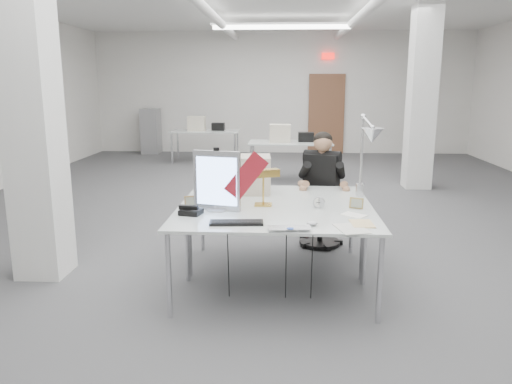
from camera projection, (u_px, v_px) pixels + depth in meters
The scene contains 23 objects.
room_shell at pixel (282, 97), 6.62m from camera, with size 10.04×14.04×3.24m.
desk_main at pixel (274, 219), 4.26m from camera, with size 1.80×0.90×0.03m, color silver.
desk_second at pixel (276, 196), 5.14m from camera, with size 1.80×0.90×0.03m, color silver.
bg_desk_a at pixel (290, 143), 9.61m from camera, with size 1.60×0.80×0.03m, color silver.
bg_desk_b at pixel (205, 131), 11.87m from camera, with size 1.60×0.80×0.03m, color silver.
filing_cabinet at pixel (151, 131), 13.40m from camera, with size 0.45×0.55×1.20m, color gray.
office_chair at pixel (321, 198), 5.79m from camera, with size 0.56×0.56×1.14m, color black, non-canonical shape.
seated_person at pixel (322, 171), 5.67m from camera, with size 0.49×0.61×0.91m, color black, non-canonical shape.
monitor at pixel (217, 181), 4.45m from camera, with size 0.44×0.04×0.54m, color #A9A8AD.
pennant at pixel (246, 176), 4.39m from camera, with size 0.42×0.01×0.18m, color maroon.
keyboard at pixel (236, 223), 4.06m from camera, with size 0.44×0.15×0.02m, color black.
laptop at pixel (290, 230), 3.84m from camera, with size 0.34×0.22×0.03m, color #B2B3B7.
mouse at pixel (312, 223), 4.01m from camera, with size 0.09×0.06×0.04m, color #AAAAAF.
bankers_lamp at pixel (263, 188), 4.64m from camera, with size 0.29×0.12×0.33m, color gold, non-canonical shape.
desk_phone at pixel (191, 212), 4.35m from camera, with size 0.18×0.16×0.04m, color black.
picture_frame_left at pixel (191, 201), 4.63m from camera, with size 0.13×0.01×0.10m, color #9C7543.
picture_frame_right at pixel (356, 203), 4.55m from camera, with size 0.13×0.01×0.10m, color #AE8F4A.
desk_clock at pixel (319, 202), 4.58m from camera, with size 0.11×0.11×0.03m, color #BCBDC2.
paper_stack_a at pixel (351, 229), 3.92m from camera, with size 0.21×0.31×0.01m, color silver.
paper_stack_b at pixel (362, 224), 4.06m from camera, with size 0.18×0.25×0.01m, color #E8C98A.
paper_stack_c at pixel (354, 215), 4.32m from camera, with size 0.21×0.14×0.01m, color white.
beige_monitor at pixel (251, 174), 5.18m from camera, with size 0.41×0.39×0.39m, color #BEB09D.
architect_lamp at pixel (366, 155), 4.73m from camera, with size 0.24×0.71×0.91m, color #B2B2B7, non-canonical shape.
Camera 1 is at (0.07, -6.61, 1.88)m, focal length 35.00 mm.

